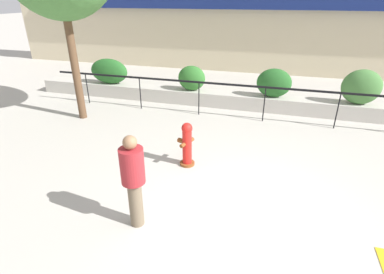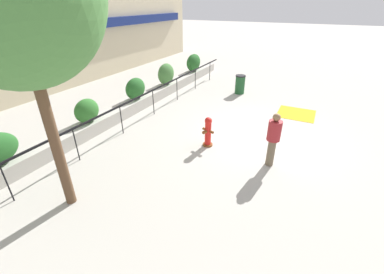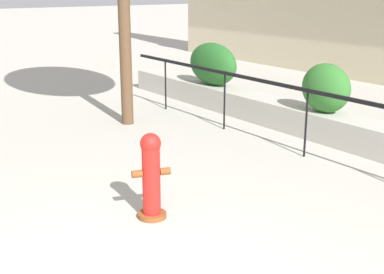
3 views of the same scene
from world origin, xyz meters
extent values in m
plane|color=#B2ADA3|center=(0.00, 0.00, 0.00)|extent=(120.00, 120.00, 0.00)
cube|color=navy|center=(0.00, 11.32, 3.36)|extent=(27.00, 0.36, 0.56)
cube|color=#B7B2A8|center=(0.00, 6.00, 0.25)|extent=(18.00, 0.70, 0.50)
cube|color=black|center=(0.00, 4.90, 1.12)|extent=(15.00, 0.05, 0.06)
cylinder|color=black|center=(-6.43, 4.90, 0.57)|extent=(0.04, 0.04, 1.15)
cylinder|color=black|center=(-4.29, 4.90, 0.57)|extent=(0.04, 0.04, 1.15)
cylinder|color=black|center=(-2.14, 4.90, 0.57)|extent=(0.04, 0.04, 1.15)
cylinder|color=black|center=(0.00, 4.90, 0.57)|extent=(0.04, 0.04, 1.15)
cylinder|color=black|center=(2.14, 4.90, 0.57)|extent=(0.04, 0.04, 1.15)
ellipsoid|color=#235B23|center=(-6.11, 6.00, 0.99)|extent=(1.55, 0.66, 0.97)
ellipsoid|color=#2D6B28|center=(-2.72, 6.00, 0.95)|extent=(1.01, 0.66, 0.90)
ellipsoid|color=#235B23|center=(0.21, 6.00, 0.99)|extent=(1.17, 0.65, 0.98)
ellipsoid|color=#427538|center=(2.90, 6.00, 1.06)|extent=(1.20, 0.70, 1.12)
cylinder|color=brown|center=(-1.54, 1.57, 0.03)|extent=(0.45, 0.45, 0.06)
cylinder|color=red|center=(-1.54, 1.57, 0.48)|extent=(0.28, 0.28, 0.85)
sphere|color=red|center=(-1.54, 1.57, 0.95)|extent=(0.25, 0.25, 0.25)
cylinder|color=brown|center=(-1.71, 1.63, 0.59)|extent=(0.17, 0.15, 0.11)
cylinder|color=brown|center=(-1.48, 1.74, 0.59)|extent=(0.13, 0.15, 0.09)
cylinder|color=brown|center=(-1.59, 1.41, 0.59)|extent=(0.13, 0.15, 0.09)
cylinder|color=brown|center=(-5.77, 3.55, 1.67)|extent=(0.24, 0.24, 3.34)
cylinder|color=brown|center=(-1.79, -0.65, 0.44)|extent=(0.33, 0.33, 0.88)
cylinder|color=maroon|center=(-1.79, -0.65, 1.19)|extent=(0.56, 0.56, 0.62)
sphere|color=#8C6647|center=(-1.79, -0.65, 1.61)|extent=(0.23, 0.23, 0.23)
camera|label=1|loc=(0.31, -4.39, 3.69)|focal=28.00mm
camera|label=2|loc=(-8.92, -1.50, 4.56)|focal=24.00mm
camera|label=3|loc=(3.70, -1.53, 2.78)|focal=50.00mm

